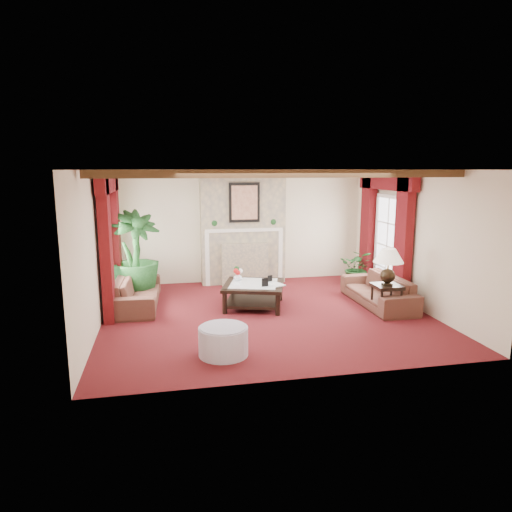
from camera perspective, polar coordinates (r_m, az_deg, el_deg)
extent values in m
plane|color=#480E0D|center=(8.74, 1.28, -7.26)|extent=(6.00, 6.00, 0.00)
plane|color=white|center=(8.31, 1.36, 10.74)|extent=(6.00, 6.00, 0.00)
cube|color=beige|center=(11.09, -1.83, 3.76)|extent=(6.00, 0.02, 2.70)
cube|color=beige|center=(8.29, -19.34, 0.76)|extent=(0.02, 5.50, 2.70)
cube|color=beige|center=(9.53, 19.20, 2.01)|extent=(0.02, 5.50, 2.70)
imported|color=#330E16|center=(9.43, -14.64, -3.71)|extent=(2.11, 0.77, 0.80)
imported|color=#330E16|center=(9.56, 15.06, -3.57)|extent=(2.04, 0.62, 0.80)
imported|color=black|center=(10.02, -14.79, -2.17)|extent=(2.60, 2.74, 1.04)
imported|color=black|center=(10.99, 12.55, -1.93)|extent=(1.55, 1.56, 0.67)
cylinder|color=#AEA5BB|center=(6.85, -4.10, -10.58)|extent=(0.73, 0.73, 0.43)
imported|color=silver|center=(9.27, -2.28, -2.62)|extent=(0.19, 0.20, 0.17)
imported|color=black|center=(8.84, 1.99, -2.79)|extent=(0.25, 0.18, 0.32)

